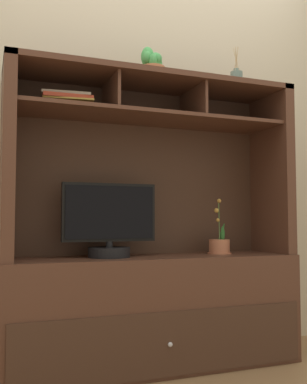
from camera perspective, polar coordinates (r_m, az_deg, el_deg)
name	(u,v)px	position (r m, az deg, el deg)	size (l,w,h in m)	color
floor_plane	(153,369)	(2.55, 0.00, -21.77)	(6.00, 6.00, 0.02)	#95704A
back_wall	(139,118)	(2.72, -1.83, 9.49)	(6.00, 0.02, 2.80)	beige
media_console	(153,276)	(2.45, -0.07, -10.74)	(1.59, 0.46, 1.57)	#512F21
tv_monitor	(110,226)	(2.34, -5.66, -4.32)	(0.50, 0.22, 0.39)	black
potted_orchid	(219,246)	(2.62, 8.46, -6.82)	(0.14, 0.14, 0.32)	#B86B4A
magazine_stack_left	(66,103)	(2.38, -11.23, 11.16)	(0.40, 0.28, 0.07)	slate
diffuser_bottle	(237,79)	(2.75, 10.62, 14.09)	(0.07, 0.07, 0.24)	slate
potted_succulent	(152,66)	(2.58, -0.14, 15.89)	(0.15, 0.15, 0.19)	#B56B44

